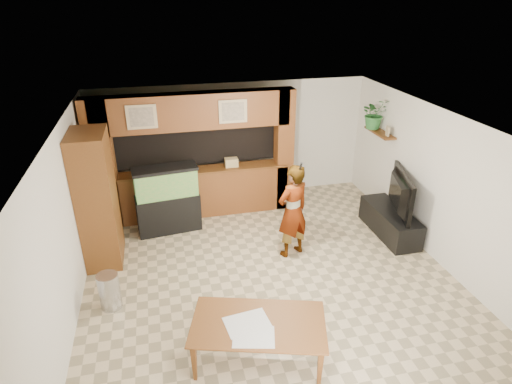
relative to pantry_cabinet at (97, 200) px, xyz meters
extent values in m
plane|color=tan|center=(2.70, -1.20, -1.17)|extent=(6.50, 6.50, 0.00)
plane|color=white|center=(2.70, -1.20, 1.43)|extent=(6.50, 6.50, 0.00)
plane|color=silver|center=(2.70, 2.05, 0.13)|extent=(6.00, 0.00, 6.00)
plane|color=silver|center=(-0.30, -1.20, 0.13)|extent=(0.00, 6.50, 6.50)
plane|color=silver|center=(5.70, -1.20, 0.13)|extent=(0.00, 6.50, 6.50)
cube|color=brown|center=(1.80, 1.25, -0.67)|extent=(3.80, 0.35, 1.00)
cube|color=brown|center=(1.80, 1.25, -0.15)|extent=(3.80, 0.43, 0.04)
cube|color=brown|center=(1.80, 1.25, 1.08)|extent=(3.80, 0.35, 0.70)
cube|color=brown|center=(0.00, 1.25, 0.13)|extent=(0.50, 0.35, 2.60)
cube|color=brown|center=(3.65, 1.25, 0.13)|extent=(0.35, 0.35, 2.60)
cube|color=black|center=(1.80, 1.80, 0.28)|extent=(4.20, 0.45, 0.85)
cube|color=tan|center=(0.85, 1.06, 1.08)|extent=(0.55, 0.03, 0.45)
cube|color=tan|center=(0.85, 1.04, 1.08)|extent=(0.43, 0.01, 0.35)
cube|color=tan|center=(2.55, 1.06, 1.08)|extent=(0.55, 0.03, 0.45)
cube|color=tan|center=(2.55, 1.04, 1.08)|extent=(0.43, 0.01, 0.35)
cylinder|color=black|center=(-0.27, -0.20, 0.73)|extent=(0.04, 0.25, 0.25)
cylinder|color=white|center=(-0.24, -0.20, 0.73)|extent=(0.01, 0.21, 0.21)
cube|color=brown|center=(5.55, 0.75, 0.53)|extent=(0.25, 0.90, 0.04)
cube|color=brown|center=(0.00, 0.00, 0.00)|extent=(0.58, 0.96, 2.34)
cylinder|color=#B2B2B7|center=(0.17, -1.38, -0.88)|extent=(0.32, 0.32, 0.58)
cube|color=black|center=(1.16, 0.75, -0.79)|extent=(1.21, 0.45, 0.76)
cube|color=#2C7038|center=(1.16, 0.75, -0.15)|extent=(1.16, 0.42, 0.53)
cube|color=black|center=(1.16, 0.75, 0.14)|extent=(1.21, 0.45, 0.06)
cube|color=black|center=(5.35, -0.40, -0.92)|extent=(0.56, 1.52, 0.51)
imported|color=black|center=(5.35, -0.40, -0.27)|extent=(0.57, 1.35, 0.78)
cube|color=tan|center=(5.55, 0.46, 0.65)|extent=(0.05, 0.15, 0.19)
imported|color=#2B6D31|center=(5.52, 1.00, 0.87)|extent=(0.59, 0.51, 0.63)
imported|color=#9B7455|center=(3.26, -0.63, -0.30)|extent=(0.74, 0.62, 1.73)
cylinder|color=black|center=(3.31, -0.79, 0.60)|extent=(0.03, 0.09, 0.15)
imported|color=brown|center=(2.09, -2.91, -0.87)|extent=(1.88, 1.38, 0.59)
cube|color=silver|center=(1.96, -2.85, -0.57)|extent=(0.59, 0.46, 0.01)
cube|color=silver|center=(1.99, -3.09, -0.57)|extent=(0.57, 0.48, 0.01)
cube|color=tan|center=(2.53, 1.25, -0.04)|extent=(0.27, 0.18, 0.18)
camera|label=1|loc=(1.11, -6.87, 3.20)|focal=30.00mm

